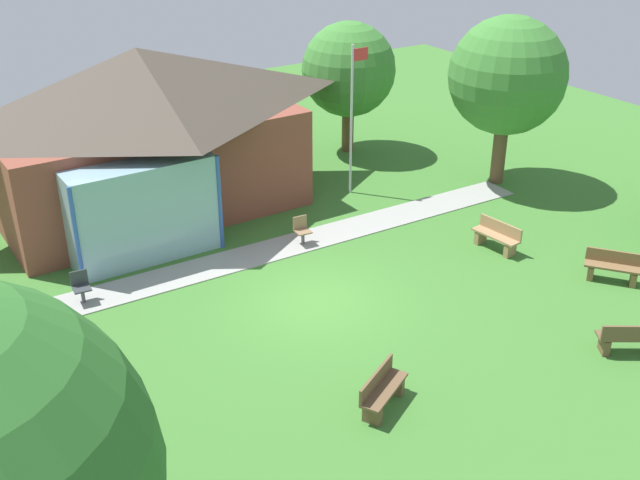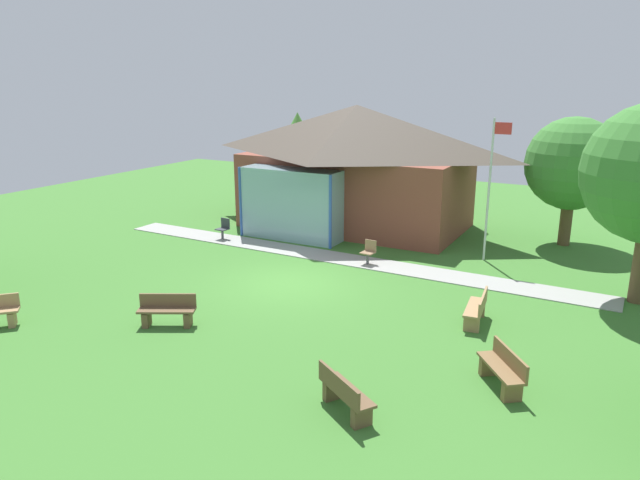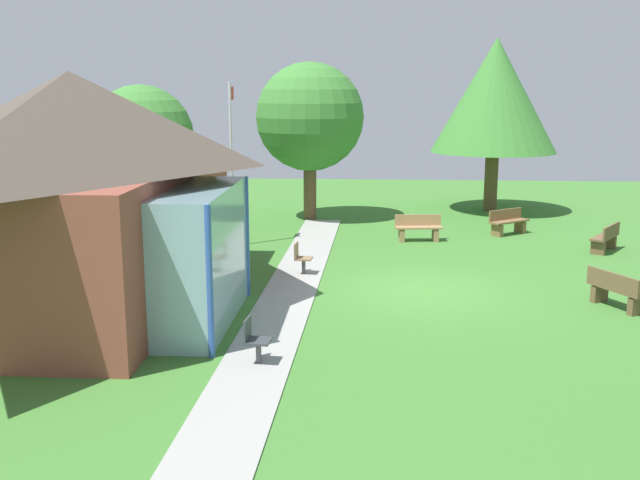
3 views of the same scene
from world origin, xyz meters
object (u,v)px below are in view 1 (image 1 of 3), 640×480
Objects in this scene: flagpole at (352,113)px; bench_mid_right at (497,237)px; patio_chair_west at (81,288)px; bench_front_right at (630,339)px; patio_chair_lawn_spare at (302,231)px; tree_behind_pavilion_right at (349,70)px; bench_lawn_far_right at (613,267)px; pavilion at (143,130)px; tree_east_hedge at (507,76)px; bench_front_center at (382,391)px.

bench_mid_right is (1.12, -5.84, -2.41)m from flagpole.
bench_front_right is at bearing 142.81° from patio_chair_west.
tree_behind_pavilion_right is (5.78, 5.95, 2.78)m from patio_chair_lawn_spare.
patio_chair_west reaches higher than bench_front_right.
patio_chair_west is 13.85m from tree_behind_pavilion_right.
bench_lawn_far_right is at bearing 157.26° from patio_chair_west.
tree_east_hedge reaches higher than pavilion.
pavilion is 6.86× the size of bench_front_right.
tree_east_hedge is (8.38, 0.43, 3.37)m from patio_chair_lawn_spare.
flagpole is 0.87× the size of tree_east_hedge.
patio_chair_west is (-3.69, -4.48, -2.33)m from pavilion.
tree_east_hedge is (2.46, 6.91, 3.39)m from bench_lawn_far_right.
bench_front_right is (-1.23, -5.56, 0.00)m from bench_mid_right.
patio_chair_west is 0.17× the size of tree_behind_pavilion_right.
bench_mid_right is 1.79× the size of patio_chair_west.
pavilion is 8.73m from tree_behind_pavilion_right.
bench_front_right is 1.74× the size of patio_chair_lawn_spare.
tree_east_hedge reaches higher than bench_front_right.
tree_behind_pavilion_right reaches higher than bench_front_right.
patio_chair_west is at bearing -90.54° from bench_front_center.
tree_east_hedge is (3.76, 3.82, 3.39)m from bench_mid_right.
bench_mid_right is 1.00× the size of bench_front_center.
patio_chair_west is (-10.04, -2.22, -2.40)m from flagpole.
bench_mid_right is 11.73m from patio_chair_west.
tree_behind_pavilion_right reaches higher than bench_lawn_far_right.
tree_east_hedge is at bearing -50.68° from bench_mid_right.
bench_front_center is 7.81m from patio_chair_lawn_spare.
patio_chair_lawn_spare is at bearing 47.72° from bench_mid_right.
bench_front_center is at bearing -121.79° from flagpole.
tree_behind_pavilion_right is (8.37, 13.32, 2.79)m from bench_front_center.
patio_chair_lawn_spare reaches higher than bench_lawn_far_right.
patio_chair_west is at bearing -179.26° from tree_east_hedge.
patio_chair_west is 15.30m from tree_east_hedge.
pavilion reaches higher than bench_front_center.
tree_east_hedge is at bearing -171.83° from patio_chair_lawn_spare.
bench_front_right is 0.26× the size of tree_east_hedge.
tree_east_hedge is (10.98, 7.81, 3.39)m from bench_front_center.
bench_lawn_far_right is 0.98× the size of bench_front_right.
flagpole is 5.88× the size of patio_chair_west.
flagpole is 6.42m from bench_mid_right.
flagpole is at bearing 122.86° from bench_front_right.
bench_lawn_far_right is 3.35m from bench_mid_right.
pavilion is 15.21m from bench_front_right.
pavilion is at bearing -116.70° from bench_front_center.
pavilion is at bearing 147.95° from bench_front_right.
pavilion is 12.32m from bench_front_center.
patio_chair_lawn_spare is 8.75m from tree_behind_pavilion_right.
bench_front_right is at bearing -118.01° from tree_east_hedge.
bench_mid_right is (-1.30, 3.09, 0.00)m from bench_lawn_far_right.
bench_lawn_far_right and bench_front_right have the same top height.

